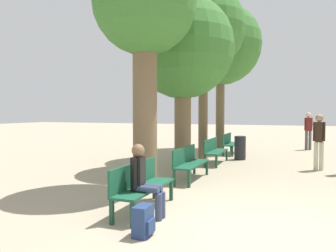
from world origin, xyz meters
name	(u,v)px	position (x,y,z in m)	size (l,w,h in m)	color
ground_plane	(252,229)	(0.00, 0.00, 0.00)	(80.00, 80.00, 0.00)	tan
bench_row_0	(140,183)	(-1.94, 0.21, 0.49)	(0.45, 1.73, 0.84)	#195138
bench_row_1	(189,161)	(-1.94, 3.01, 0.49)	(0.45, 1.73, 0.84)	#195138
bench_row_2	(214,149)	(-1.94, 5.81, 0.49)	(0.45, 1.73, 0.84)	#195138
bench_row_3	(229,142)	(-1.94, 8.61, 0.49)	(0.45, 1.73, 0.84)	#195138
tree_row_0	(145,11)	(-2.60, 1.81, 4.00)	(2.34, 2.34, 5.36)	brown
tree_row_1	(183,49)	(-2.60, 4.49, 3.63)	(3.09, 3.09, 5.23)	brown
tree_row_2	(203,29)	(-2.60, 6.84, 4.78)	(3.06, 3.06, 6.35)	brown
tree_row_3	(221,45)	(-2.60, 9.81, 4.74)	(3.64, 3.64, 6.60)	brown
person_seated	(144,178)	(-1.72, -0.10, 0.65)	(0.56, 0.32, 1.21)	#384260
backpack	(143,221)	(-1.38, -0.85, 0.21)	(0.24, 0.33, 0.43)	navy
pedestrian_mid	(308,128)	(1.16, 11.37, 0.98)	(0.35, 0.27, 1.72)	#4C4C4C
pedestrian_far	(319,138)	(1.25, 5.74, 0.96)	(0.34, 0.26, 1.68)	beige
trash_bin	(240,148)	(-1.28, 7.11, 0.43)	(0.41, 0.41, 0.86)	#232328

